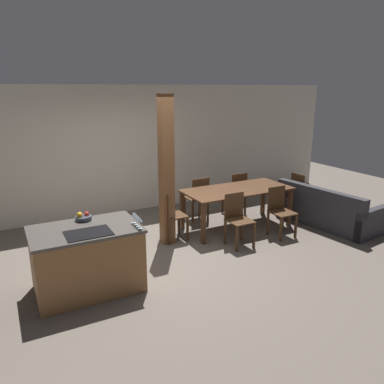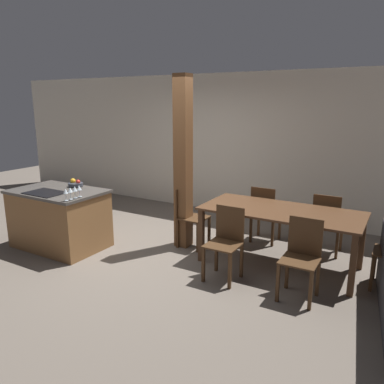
# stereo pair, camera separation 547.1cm
# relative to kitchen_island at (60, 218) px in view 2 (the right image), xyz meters

# --- Properties ---
(ground_plane) EXTENTS (16.00, 16.00, 0.00)m
(ground_plane) POSITION_rel_kitchen_island_xyz_m (1.33, 0.48, -0.44)
(ground_plane) COLOR #665B51
(wall_back) EXTENTS (11.20, 0.08, 2.70)m
(wall_back) POSITION_rel_kitchen_island_xyz_m (1.33, 3.00, 0.91)
(wall_back) COLOR silver
(wall_back) RESTS_ON ground_plane
(kitchen_island) EXTENTS (1.39, 0.90, 0.89)m
(kitchen_island) POSITION_rel_kitchen_island_xyz_m (0.00, 0.00, 0.00)
(kitchen_island) COLOR olive
(kitchen_island) RESTS_ON ground_plane
(fruit_bowl) EXTENTS (0.22, 0.22, 0.12)m
(fruit_bowl) POSITION_rel_kitchen_island_xyz_m (0.05, 0.31, 0.49)
(fruit_bowl) COLOR #383D47
(fruit_bowl) RESTS_ON kitchen_island
(wine_glass_near) EXTENTS (0.06, 0.06, 0.16)m
(wine_glass_near) POSITION_rel_kitchen_island_xyz_m (0.62, -0.38, 0.57)
(wine_glass_near) COLOR silver
(wine_glass_near) RESTS_ON kitchen_island
(wine_glass_middle) EXTENTS (0.06, 0.06, 0.16)m
(wine_glass_middle) POSITION_rel_kitchen_island_xyz_m (0.62, -0.30, 0.57)
(wine_glass_middle) COLOR silver
(wine_glass_middle) RESTS_ON kitchen_island
(wine_glass_far) EXTENTS (0.06, 0.06, 0.16)m
(wine_glass_far) POSITION_rel_kitchen_island_xyz_m (0.62, -0.22, 0.57)
(wine_glass_far) COLOR silver
(wine_glass_far) RESTS_ON kitchen_island
(wine_glass_end) EXTENTS (0.06, 0.06, 0.16)m
(wine_glass_end) POSITION_rel_kitchen_island_xyz_m (0.62, -0.14, 0.57)
(wine_glass_end) COLOR silver
(wine_glass_end) RESTS_ON kitchen_island
(dining_table) EXTENTS (2.08, 0.96, 0.78)m
(dining_table) POSITION_rel_kitchen_island_xyz_m (3.09, 1.02, 0.24)
(dining_table) COLOR #51331E
(dining_table) RESTS_ON ground_plane
(dining_chair_near_left) EXTENTS (0.40, 0.40, 0.90)m
(dining_chair_near_left) POSITION_rel_kitchen_island_xyz_m (2.63, 0.32, 0.04)
(dining_chair_near_left) COLOR #472D19
(dining_chair_near_left) RESTS_ON ground_plane
(dining_chair_near_right) EXTENTS (0.40, 0.40, 0.90)m
(dining_chair_near_right) POSITION_rel_kitchen_island_xyz_m (3.56, 0.32, 0.04)
(dining_chair_near_right) COLOR #472D19
(dining_chair_near_right) RESTS_ON ground_plane
(dining_chair_far_left) EXTENTS (0.40, 0.40, 0.90)m
(dining_chair_far_left) POSITION_rel_kitchen_island_xyz_m (2.63, 1.73, 0.04)
(dining_chair_far_left) COLOR #472D19
(dining_chair_far_left) RESTS_ON ground_plane
(dining_chair_far_right) EXTENTS (0.40, 0.40, 0.90)m
(dining_chair_far_right) POSITION_rel_kitchen_island_xyz_m (3.56, 1.73, 0.04)
(dining_chair_far_right) COLOR #472D19
(dining_chair_far_right) RESTS_ON ground_plane
(dining_chair_head_end) EXTENTS (0.40, 0.40, 0.90)m
(dining_chair_head_end) POSITION_rel_kitchen_island_xyz_m (1.68, 1.02, 0.04)
(dining_chair_head_end) COLOR #472D19
(dining_chair_head_end) RESTS_ON ground_plane
(timber_post) EXTENTS (0.21, 0.21, 2.55)m
(timber_post) POSITION_rel_kitchen_island_xyz_m (1.60, 0.98, 0.83)
(timber_post) COLOR brown
(timber_post) RESTS_ON ground_plane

